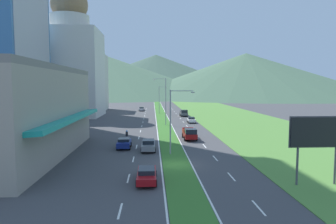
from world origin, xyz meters
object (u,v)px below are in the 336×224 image
object	(u,v)px
car_0	(191,120)
car_1	(124,143)
street_lamp_near	(173,117)
pickup_truck_1	(190,134)
street_lamp_far	(160,98)
motorcycle_rider	(127,137)
car_3	(142,109)
pickup_truck_0	(184,113)
billboard_roadside	(318,135)
car_4	(147,174)
street_lamp_mid	(165,99)
car_2	(148,145)

from	to	relation	value
car_0	car_1	xyz separation A→B (m)	(-13.70, -29.38, 0.04)
street_lamp_near	pickup_truck_1	distance (m)	11.99
street_lamp_far	street_lamp_near	bearing A→B (deg)	-89.81
pickup_truck_1	motorcycle_rider	world-z (taller)	pickup_truck_1
car_3	pickup_truck_1	distance (m)	59.67
pickup_truck_0	pickup_truck_1	xyz separation A→B (m)	(-3.16, -39.05, 0.00)
car_1	pickup_truck_0	bearing A→B (deg)	-16.58
billboard_roadside	pickup_truck_0	distance (m)	63.09
billboard_roadside	motorcycle_rider	size ratio (longest dim) A/B	3.16
car_4	street_lamp_mid	bearing A→B (deg)	-4.77
billboard_roadside	car_0	bearing A→B (deg)	96.43
billboard_roadside	car_4	world-z (taller)	billboard_roadside
street_lamp_near	car_2	xyz separation A→B (m)	(-3.33, 2.42, -4.20)
car_0	street_lamp_mid	bearing A→B (deg)	-56.91
street_lamp_near	street_lamp_far	xyz separation A→B (m)	(-0.19, 58.47, 0.13)
car_1	car_2	bearing A→B (deg)	-117.01
street_lamp_mid	pickup_truck_0	xyz separation A→B (m)	(6.64, 20.60, -5.15)
street_lamp_mid	car_2	size ratio (longest dim) A/B	2.32
street_lamp_near	street_lamp_mid	size ratio (longest dim) A/B	0.79
motorcycle_rider	billboard_roadside	bearing A→B (deg)	-140.09
street_lamp_mid	car_1	distance (m)	26.46
car_2	pickup_truck_1	bearing A→B (deg)	-39.50
car_2	street_lamp_near	bearing A→B (deg)	-126.02
street_lamp_near	street_lamp_mid	world-z (taller)	street_lamp_mid
car_2	pickup_truck_0	bearing A→B (deg)	-11.95
car_3	car_4	bearing A→B (deg)	-177.65
car_1	car_2	world-z (taller)	car_2
street_lamp_near	pickup_truck_1	size ratio (longest dim) A/B	1.58
street_lamp_far	billboard_roadside	bearing A→B (deg)	-80.25
street_lamp_far	car_1	size ratio (longest dim) A/B	2.16
car_2	pickup_truck_1	distance (m)	10.78
street_lamp_far	motorcycle_rider	size ratio (longest dim) A/B	4.45
car_0	motorcycle_rider	world-z (taller)	motorcycle_rider
billboard_roadside	car_3	world-z (taller)	billboard_roadside
car_0	pickup_truck_0	size ratio (longest dim) A/B	0.76
street_lamp_far	car_2	size ratio (longest dim) A/B	1.90
car_3	pickup_truck_1	world-z (taller)	pickup_truck_1
street_lamp_near	car_1	size ratio (longest dim) A/B	2.07
street_lamp_far	car_1	bearing A→B (deg)	-97.02
car_1	billboard_roadside	bearing A→B (deg)	-132.21
street_lamp_near	billboard_roadside	world-z (taller)	street_lamp_near
pickup_truck_1	billboard_roadside	bearing A→B (deg)	19.83
street_lamp_far	car_4	world-z (taller)	street_lamp_far
billboard_roadside	pickup_truck_1	size ratio (longest dim) A/B	1.17
car_2	billboard_roadside	bearing A→B (deg)	-134.96
car_1	motorcycle_rider	xyz separation A→B (m)	(-0.07, 5.55, -0.02)
street_lamp_far	car_4	xyz separation A→B (m)	(-3.13, -69.66, -4.41)
pickup_truck_0	pickup_truck_1	size ratio (longest dim) A/B	1.00
street_lamp_near	pickup_truck_0	size ratio (longest dim) A/B	1.58
pickup_truck_0	motorcycle_rider	size ratio (longest dim) A/B	2.70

